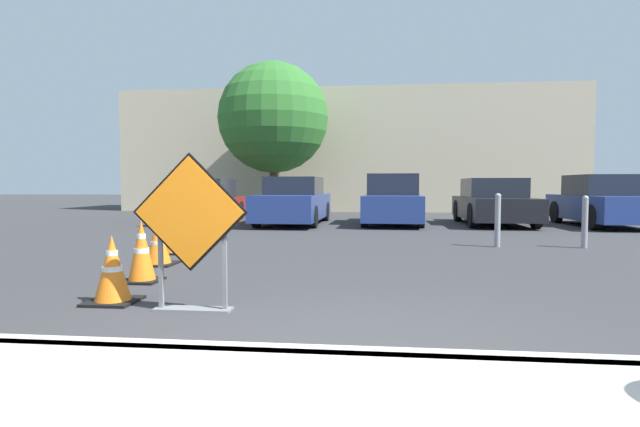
% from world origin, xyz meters
% --- Properties ---
extents(ground_plane, '(96.00, 96.00, 0.00)m').
position_xyz_m(ground_plane, '(0.00, 10.00, 0.00)').
color(ground_plane, '#333335').
extents(curb_lip, '(28.68, 0.20, 0.14)m').
position_xyz_m(curb_lip, '(0.00, 0.00, 0.07)').
color(curb_lip, '#ADAAA3').
rests_on(curb_lip, ground_plane).
extents(road_closed_sign, '(1.13, 0.20, 1.52)m').
position_xyz_m(road_closed_sign, '(-1.60, 1.39, 0.83)').
color(road_closed_sign, black).
rests_on(road_closed_sign, ground_plane).
extents(traffic_cone_nearest, '(0.49, 0.49, 0.70)m').
position_xyz_m(traffic_cone_nearest, '(-2.53, 1.65, 0.34)').
color(traffic_cone_nearest, black).
rests_on(traffic_cone_nearest, ground_plane).
extents(traffic_cone_second, '(0.45, 0.45, 0.78)m').
position_xyz_m(traffic_cone_second, '(-2.75, 2.75, 0.38)').
color(traffic_cone_second, black).
rests_on(traffic_cone_second, ground_plane).
extents(traffic_cone_third, '(0.53, 0.53, 0.66)m').
position_xyz_m(traffic_cone_third, '(-3.12, 4.06, 0.32)').
color(traffic_cone_third, black).
rests_on(traffic_cone_third, ground_plane).
extents(traffic_cone_fourth, '(0.52, 0.52, 0.77)m').
position_xyz_m(traffic_cone_fourth, '(-3.40, 5.31, 0.37)').
color(traffic_cone_fourth, black).
rests_on(traffic_cone_fourth, ground_plane).
extents(traffic_cone_fifth, '(0.42, 0.42, 0.64)m').
position_xyz_m(traffic_cone_fifth, '(-3.75, 6.62, 0.31)').
color(traffic_cone_fifth, black).
rests_on(traffic_cone_fifth, ground_plane).
extents(parked_car_nearest, '(1.92, 4.67, 1.42)m').
position_xyz_m(parked_car_nearest, '(-5.40, 12.87, 0.65)').
color(parked_car_nearest, maroon).
rests_on(parked_car_nearest, ground_plane).
extents(parked_car_second, '(1.93, 4.72, 1.47)m').
position_xyz_m(parked_car_second, '(-2.33, 12.24, 0.68)').
color(parked_car_second, navy).
rests_on(parked_car_second, ground_plane).
extents(parked_car_third, '(1.93, 4.43, 1.56)m').
position_xyz_m(parked_car_third, '(0.75, 12.53, 0.71)').
color(parked_car_third, navy).
rests_on(parked_car_third, ground_plane).
extents(parked_car_fourth, '(1.96, 4.26, 1.42)m').
position_xyz_m(parked_car_fourth, '(3.82, 12.60, 0.67)').
color(parked_car_fourth, black).
rests_on(parked_car_fourth, ground_plane).
extents(parked_car_fifth, '(1.96, 4.21, 1.52)m').
position_xyz_m(parked_car_fifth, '(6.89, 12.30, 0.70)').
color(parked_car_fifth, navy).
rests_on(parked_car_fifth, ground_plane).
extents(bollard_nearest, '(0.12, 0.12, 1.06)m').
position_xyz_m(bollard_nearest, '(2.56, 6.86, 0.56)').
color(bollard_nearest, gray).
rests_on(bollard_nearest, ground_plane).
extents(bollard_second, '(0.12, 0.12, 1.02)m').
position_xyz_m(bollard_second, '(4.19, 6.86, 0.54)').
color(bollard_second, gray).
rests_on(bollard_second, ground_plane).
extents(building_facade_backdrop, '(21.24, 5.00, 5.64)m').
position_xyz_m(building_facade_backdrop, '(-1.12, 21.77, 2.82)').
color(building_facade_backdrop, beige).
rests_on(building_facade_backdrop, ground_plane).
extents(street_tree_behind_lot, '(4.47, 4.47, 6.18)m').
position_xyz_m(street_tree_behind_lot, '(-3.92, 16.92, 3.94)').
color(street_tree_behind_lot, '#513823').
rests_on(street_tree_behind_lot, ground_plane).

